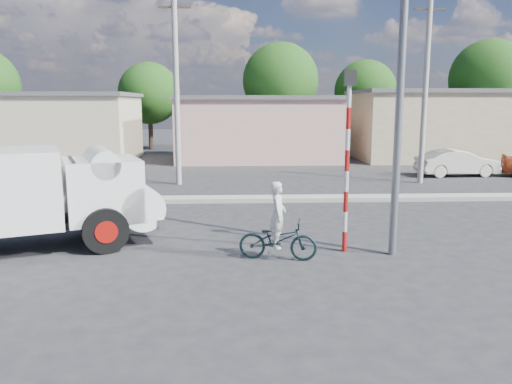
{
  "coord_description": "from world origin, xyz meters",
  "views": [
    {
      "loc": [
        0.52,
        -10.24,
        3.6
      ],
      "look_at": [
        1.07,
        2.64,
        1.3
      ],
      "focal_mm": 35.0,
      "sensor_mm": 36.0,
      "label": 1
    }
  ],
  "objects_px": {
    "bicycle": "(278,240)",
    "cyclist": "(278,227)",
    "truck": "(33,194)",
    "traffic_pole": "(348,146)",
    "streetlight": "(395,42)",
    "car_cream": "(457,163)"
  },
  "relations": [
    {
      "from": "bicycle",
      "to": "cyclist",
      "type": "height_order",
      "value": "cyclist"
    },
    {
      "from": "cyclist",
      "to": "bicycle",
      "type": "bearing_deg",
      "value": -169.46
    },
    {
      "from": "truck",
      "to": "traffic_pole",
      "type": "distance_m",
      "value": 7.79
    },
    {
      "from": "bicycle",
      "to": "streetlight",
      "type": "xyz_separation_m",
      "value": [
        2.64,
        0.27,
        4.49
      ]
    },
    {
      "from": "traffic_pole",
      "to": "bicycle",
      "type": "bearing_deg",
      "value": -161.34
    },
    {
      "from": "truck",
      "to": "cyclist",
      "type": "xyz_separation_m",
      "value": [
        5.97,
        -1.13,
        -0.62
      ]
    },
    {
      "from": "cyclist",
      "to": "truck",
      "type": "bearing_deg",
      "value": 89.86
    },
    {
      "from": "truck",
      "to": "streetlight",
      "type": "height_order",
      "value": "streetlight"
    },
    {
      "from": "truck",
      "to": "streetlight",
      "type": "bearing_deg",
      "value": -27.01
    },
    {
      "from": "bicycle",
      "to": "streetlight",
      "type": "distance_m",
      "value": 5.21
    },
    {
      "from": "traffic_pole",
      "to": "cyclist",
      "type": "bearing_deg",
      "value": -161.34
    },
    {
      "from": "car_cream",
      "to": "streetlight",
      "type": "xyz_separation_m",
      "value": [
        -7.5,
        -12.88,
        4.3
      ]
    },
    {
      "from": "traffic_pole",
      "to": "truck",
      "type": "bearing_deg",
      "value": 175.87
    },
    {
      "from": "car_cream",
      "to": "streetlight",
      "type": "relative_size",
      "value": 0.44
    },
    {
      "from": "car_cream",
      "to": "truck",
      "type": "bearing_deg",
      "value": 122.24
    },
    {
      "from": "streetlight",
      "to": "truck",
      "type": "bearing_deg",
      "value": 174.33
    },
    {
      "from": "cyclist",
      "to": "streetlight",
      "type": "height_order",
      "value": "streetlight"
    },
    {
      "from": "truck",
      "to": "bicycle",
      "type": "xyz_separation_m",
      "value": [
        5.97,
        -1.13,
        -0.91
      ]
    },
    {
      "from": "bicycle",
      "to": "traffic_pole",
      "type": "bearing_deg",
      "value": -60.8
    },
    {
      "from": "traffic_pole",
      "to": "streetlight",
      "type": "bearing_deg",
      "value": -17.73
    },
    {
      "from": "truck",
      "to": "traffic_pole",
      "type": "relative_size",
      "value": 1.47
    },
    {
      "from": "streetlight",
      "to": "traffic_pole",
      "type": "bearing_deg",
      "value": 162.27
    }
  ]
}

